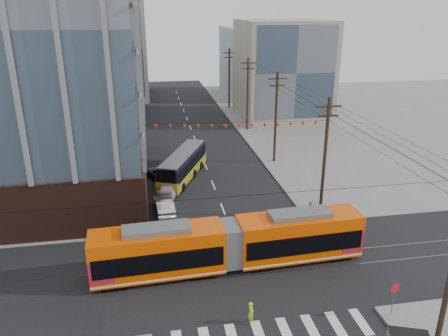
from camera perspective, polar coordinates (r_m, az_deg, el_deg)
The scene contains 14 objects.
ground at distance 29.86m, azimuth 4.69°, elevation -16.96°, with size 160.00×160.00×0.00m, color slate.
bg_bldg_nw_near at distance 76.16m, azimuth -18.40°, elevation 12.56°, with size 18.00×16.00×18.00m, color #8C99A5.
bg_bldg_ne_near at distance 75.01m, azimuth 7.63°, elevation 12.52°, with size 14.00×14.00×16.00m, color gray.
bg_bldg_nw_far at distance 95.51m, azimuth -15.07°, elevation 14.90°, with size 16.00×18.00×20.00m, color gray.
bg_bldg_ne_far at distance 94.74m, azimuth 5.11°, elevation 13.63°, with size 16.00×16.00×14.00m, color #8C99A5.
utility_pole_far at distance 81.25m, azimuth 0.68°, elevation 11.51°, with size 0.30×0.30×11.00m, color black.
streetcar at distance 32.05m, azimuth 0.86°, elevation -9.93°, with size 19.74×2.78×3.80m, color #EB4A00, non-canonical shape.
city_bus at distance 48.58m, azimuth -5.38°, elevation 0.39°, with size 2.33×10.75×3.05m, color black, non-canonical shape.
parked_car_silver at distance 40.93m, azimuth -7.86°, elevation -4.85°, with size 1.59×4.55×1.50m, color #A2A3AA.
parked_car_white at distance 44.88m, azimuth -7.47°, elevation -2.62°, with size 1.84×4.53×1.32m, color silver.
parked_car_grey at distance 49.27m, azimuth -8.48°, elevation -0.59°, with size 2.02×4.38×1.22m, color slate.
pedestrian at distance 27.70m, azimuth 3.54°, elevation -18.37°, with size 0.55×0.36×1.52m, color #C7F71C.
stop_sign at distance 29.78m, azimuth 21.19°, elevation -15.88°, with size 0.69×0.69×2.28m, color red, non-canonical shape.
jersey_barrier at distance 40.54m, azimuth 12.42°, elevation -5.93°, with size 0.97×4.30×0.86m, color gray.
Camera 1 is at (-6.42, -22.87, 18.10)m, focal length 35.00 mm.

